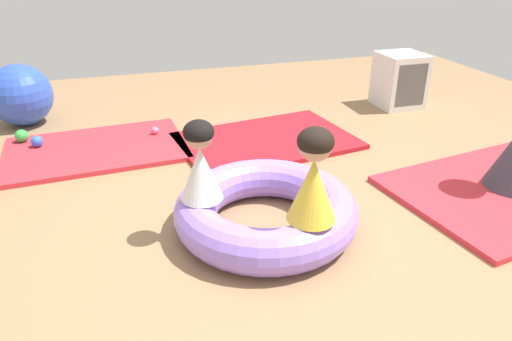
% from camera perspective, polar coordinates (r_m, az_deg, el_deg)
% --- Properties ---
extents(ground_plane, '(8.00, 8.00, 0.00)m').
position_cam_1_polar(ground_plane, '(2.97, 1.79, -6.41)').
color(ground_plane, '#93704C').
extents(gym_mat_center_rear, '(1.61, 1.20, 0.04)m').
position_cam_1_polar(gym_mat_center_rear, '(4.12, 1.26, 3.67)').
color(gym_mat_center_rear, '#B21923').
rests_on(gym_mat_center_rear, ground).
extents(gym_mat_far_left, '(1.52, 1.04, 0.04)m').
position_cam_1_polar(gym_mat_far_left, '(4.17, -19.00, 2.49)').
color(gym_mat_far_left, red).
rests_on(gym_mat_far_left, ground).
extents(gym_mat_front, '(1.82, 1.35, 0.04)m').
position_cam_1_polar(gym_mat_front, '(3.79, 28.90, -1.94)').
color(gym_mat_front, red).
rests_on(gym_mat_front, ground).
extents(inflatable_cushion, '(1.12, 1.12, 0.26)m').
position_cam_1_polar(inflatable_cushion, '(2.85, 1.21, -4.88)').
color(inflatable_cushion, '#9975EA').
rests_on(inflatable_cushion, ground).
extents(child_in_white, '(0.33, 0.33, 0.48)m').
position_cam_1_polar(child_in_white, '(2.63, -6.85, 1.08)').
color(child_in_white, white).
rests_on(child_in_white, inflatable_cushion).
extents(child_in_yellow, '(0.34, 0.34, 0.53)m').
position_cam_1_polar(child_in_yellow, '(2.42, 7.06, -0.70)').
color(child_in_yellow, yellow).
rests_on(child_in_yellow, inflatable_cushion).
extents(play_ball_blue, '(0.10, 0.10, 0.10)m').
position_cam_1_polar(play_ball_blue, '(4.34, -25.28, 3.26)').
color(play_ball_blue, blue).
rests_on(play_ball_blue, gym_mat_far_left).
extents(play_ball_green, '(0.11, 0.11, 0.11)m').
position_cam_1_polar(play_ball_green, '(4.51, -26.80, 3.81)').
color(play_ball_green, green).
rests_on(play_ball_green, gym_mat_far_left).
extents(play_ball_pink, '(0.07, 0.07, 0.07)m').
position_cam_1_polar(play_ball_pink, '(4.30, -12.29, 4.82)').
color(play_ball_pink, pink).
rests_on(play_ball_pink, gym_mat_far_left).
extents(exercise_ball_large, '(0.58, 0.58, 0.58)m').
position_cam_1_polar(exercise_ball_large, '(5.00, -26.91, 8.25)').
color(exercise_ball_large, blue).
rests_on(exercise_ball_large, ground).
extents(storage_cube, '(0.44, 0.44, 0.56)m').
position_cam_1_polar(storage_cube, '(5.22, 17.32, 10.47)').
color(storage_cube, silver).
rests_on(storage_cube, ground).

